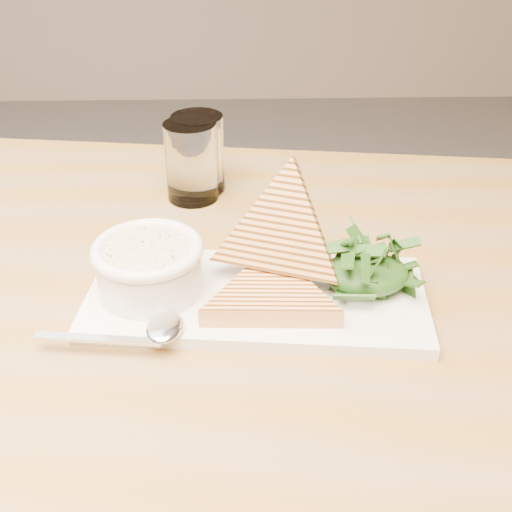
{
  "coord_description": "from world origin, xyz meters",
  "views": [
    {
      "loc": [
        0.31,
        -0.39,
        1.16
      ],
      "look_at": [
        0.32,
        0.21,
        0.78
      ],
      "focal_mm": 45.0,
      "sensor_mm": 36.0,
      "label": 1
    }
  ],
  "objects_px": {
    "soup_bowl": "(150,272)",
    "glass_near": "(192,162)",
    "platter": "(256,298)",
    "glass_far": "(198,154)",
    "table_top": "(180,319)"
  },
  "relations": [
    {
      "from": "glass_near",
      "to": "glass_far",
      "type": "height_order",
      "value": "same"
    },
    {
      "from": "table_top",
      "to": "platter",
      "type": "bearing_deg",
      "value": 0.69
    },
    {
      "from": "table_top",
      "to": "soup_bowl",
      "type": "relative_size",
      "value": 11.59
    },
    {
      "from": "soup_bowl",
      "to": "glass_near",
      "type": "xyz_separation_m",
      "value": [
        0.03,
        0.25,
        0.02
      ]
    },
    {
      "from": "table_top",
      "to": "glass_far",
      "type": "bearing_deg",
      "value": 87.74
    },
    {
      "from": "platter",
      "to": "glass_far",
      "type": "height_order",
      "value": "glass_far"
    },
    {
      "from": "platter",
      "to": "soup_bowl",
      "type": "relative_size",
      "value": 3.25
    },
    {
      "from": "table_top",
      "to": "glass_near",
      "type": "xyz_separation_m",
      "value": [
        0.0,
        0.26,
        0.08
      ]
    },
    {
      "from": "soup_bowl",
      "to": "table_top",
      "type": "bearing_deg",
      "value": -18.86
    },
    {
      "from": "soup_bowl",
      "to": "glass_near",
      "type": "distance_m",
      "value": 0.25
    },
    {
      "from": "platter",
      "to": "glass_far",
      "type": "relative_size",
      "value": 3.3
    },
    {
      "from": "platter",
      "to": "glass_near",
      "type": "bearing_deg",
      "value": 108.07
    },
    {
      "from": "platter",
      "to": "glass_near",
      "type": "height_order",
      "value": "glass_near"
    },
    {
      "from": "table_top",
      "to": "glass_far",
      "type": "distance_m",
      "value": 0.3
    },
    {
      "from": "soup_bowl",
      "to": "glass_far",
      "type": "relative_size",
      "value": 1.02
    }
  ]
}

